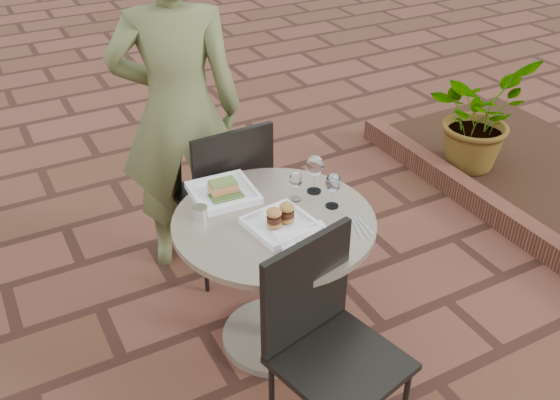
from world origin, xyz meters
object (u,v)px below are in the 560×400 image
plate_sliders (281,221)px  chair_near (324,332)px  chair_far (226,189)px  diner (178,113)px  plate_tuna (307,243)px  cafe_table (274,263)px  plate_salmon (223,192)px

plate_sliders → chair_near: bearing=-97.4°
chair_far → chair_near: same height
chair_far → chair_near: bearing=83.0°
diner → plate_sliders: diner is taller
plate_sliders → plate_tuna: (0.03, -0.17, -0.02)m
cafe_table → diner: diner is taller
chair_far → plate_tuna: bearing=87.8°
plate_sliders → cafe_table: bearing=86.7°
plate_salmon → cafe_table: bearing=-66.8°
cafe_table → plate_sliders: size_ratio=3.04×
chair_near → plate_salmon: (-0.05, 0.82, 0.20)m
cafe_table → diner: bearing=97.8°
plate_salmon → plate_tuna: (0.15, -0.51, -0.01)m
plate_sliders → diner: bearing=97.0°
plate_salmon → plate_tuna: bearing=-73.9°
cafe_table → plate_salmon: 0.40m
chair_near → plate_tuna: (0.10, 0.30, 0.19)m
cafe_table → diner: (-0.11, 0.83, 0.44)m
chair_near → diner: (-0.05, 1.37, 0.37)m
diner → plate_salmon: diner is taller
cafe_table → plate_tuna: bearing=-82.7°
chair_far → plate_salmon: size_ratio=3.09×
chair_near → plate_salmon: chair_near is taller
chair_near → plate_sliders: 0.52m
plate_tuna → chair_far: bearing=90.1°
cafe_table → plate_salmon: plate_salmon is taller
cafe_table → plate_salmon: bearing=113.2°
chair_far → chair_near: 1.14m
cafe_table → chair_far: chair_far is taller
chair_far → plate_tuna: chair_far is taller
chair_near → plate_salmon: size_ratio=3.09×
chair_near → plate_tuna: bearing=59.0°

